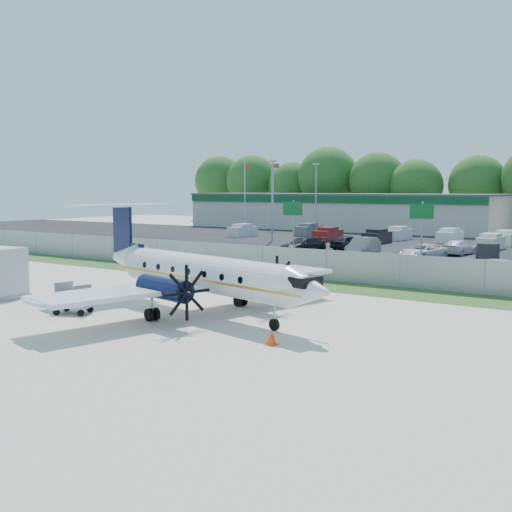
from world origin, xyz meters
The scene contains 26 objects.
ground centered at (0.00, 0.00, 0.00)m, with size 170.00×170.00×0.00m, color beige.
grass_verge centered at (0.00, 12.00, 0.01)m, with size 170.00×4.00×0.02m, color #2D561E.
access_road centered at (0.00, 19.00, 0.01)m, with size 170.00×8.00×0.02m, color black.
parking_lot centered at (0.00, 40.00, 0.01)m, with size 170.00×32.00×0.02m, color black.
perimeter_fence centered at (0.00, 14.00, 1.00)m, with size 120.00×0.06×1.99m.
building_west centered at (-24.00, 61.98, 2.63)m, with size 46.40×12.40×5.24m.
sign_left centered at (-8.00, 22.91, 3.61)m, with size 1.80×0.26×5.00m.
sign_mid centered at (3.00, 22.91, 3.61)m, with size 1.80×0.26×5.00m.
flagpole_west centered at (-35.92, 55.00, 5.64)m, with size 1.06×0.12×10.00m.
flagpole_east centered at (-30.92, 55.00, 5.64)m, with size 1.06×0.12×10.00m.
light_pole_nw centered at (-20.00, 38.00, 5.23)m, with size 0.90×0.35×9.09m.
light_pole_sw centered at (-20.00, 48.00, 5.23)m, with size 0.90×0.35×9.09m.
aircraft centered at (0.29, 0.88, 1.96)m, with size 16.65×16.30×5.08m.
baggage_cart_near centered at (-4.58, -2.67, 0.43)m, with size 2.05×1.67×0.93m.
baggage_cart_far centered at (-7.33, -0.44, 0.44)m, with size 1.93×1.30×0.95m.
cone_nose centered at (6.54, -2.37, 0.28)m, with size 0.42×0.42×0.60m.
cone_starboard_wing centered at (-0.26, 14.43, 0.27)m, with size 0.41×0.41×0.58m.
road_car_west centered at (-22.34, 17.96, 0.00)m, with size 1.53×3.81×1.30m, color navy.
road_car_mid centered at (8.59, 20.64, 0.00)m, with size 1.91×4.71×1.37m, color silver.
parked_car_a centered at (-10.48, 28.68, 0.00)m, with size 2.02×4.97×1.44m, color black.
parked_car_b centered at (-4.42, 28.85, 0.00)m, with size 1.81×5.19×1.71m, color #595B5E.
parked_car_c centered at (0.71, 29.62, 0.00)m, with size 2.18×4.72×1.31m, color silver.
parked_car_d centered at (6.22, 28.93, 0.00)m, with size 1.71×4.90×1.61m, color black.
parked_car_f centered at (-8.52, 34.10, 0.00)m, with size 1.68×4.18×1.42m, color black.
parked_car_g centered at (1.96, 35.34, 0.00)m, with size 1.86×4.57×1.33m, color silver.
far_parking_rows centered at (0.00, 45.00, 0.00)m, with size 56.00×10.00×1.60m, color gray, non-canonical shape.
Camera 1 is at (19.72, -22.42, 5.94)m, focal length 45.00 mm.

